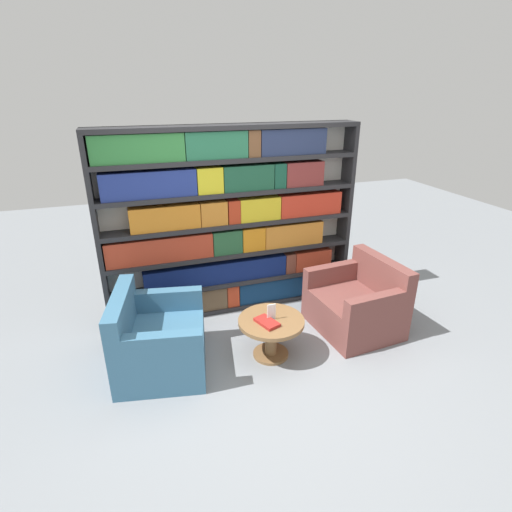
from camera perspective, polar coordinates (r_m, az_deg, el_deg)
ground_plane at (r=4.04m, az=2.27°, el=-16.08°), size 14.00×14.00×0.00m
bookshelf at (r=4.65m, az=-3.86°, el=4.66°), size 2.98×0.30×2.19m
armchair_left at (r=4.05m, az=-13.90°, el=-11.80°), size 0.98×1.06×0.81m
armchair_right at (r=4.66m, az=14.20°, el=-6.81°), size 0.88×0.99×0.81m
coffee_table at (r=4.07m, az=2.17°, el=-10.49°), size 0.66×0.66×0.42m
table_sign at (r=3.97m, az=2.22°, el=-8.16°), size 0.09×0.06×0.17m
stray_book at (r=3.93m, az=1.57°, el=-9.43°), size 0.22×0.28×0.03m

